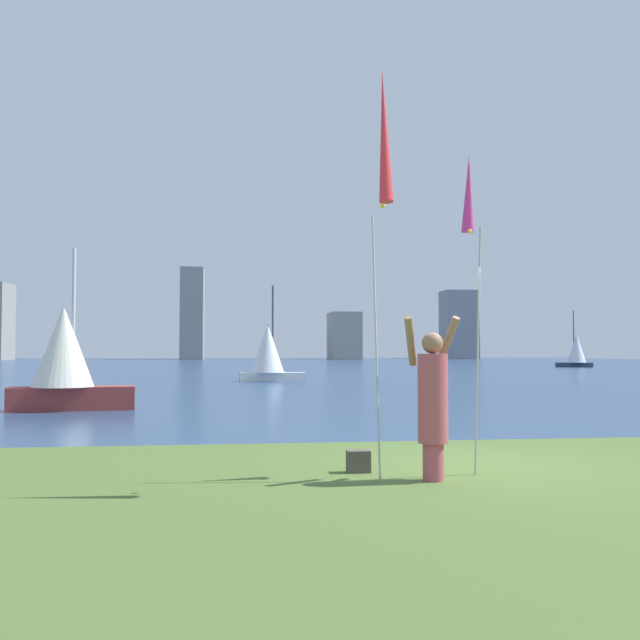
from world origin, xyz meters
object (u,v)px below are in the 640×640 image
(kite_flag_left, at_px, (384,144))
(bag, at_px, (358,461))
(sailboat_5, at_px, (66,359))
(person, at_px, (433,399))
(sailboat_0, at_px, (576,349))
(kite_flag_right, at_px, (469,204))
(sailboat_1, at_px, (269,353))

(kite_flag_left, height_order, bag, kite_flag_left)
(kite_flag_left, xyz_separation_m, sailboat_5, (-5.73, 10.75, -2.55))
(person, height_order, sailboat_0, sailboat_0)
(kite_flag_right, bearing_deg, sailboat_5, 124.81)
(kite_flag_left, bearing_deg, sailboat_1, 89.42)
(kite_flag_left, relative_size, sailboat_1, 1.03)
(kite_flag_right, height_order, sailboat_0, sailboat_0)
(sailboat_1, bearing_deg, sailboat_5, -110.96)
(kite_flag_left, distance_m, bag, 3.82)
(kite_flag_left, relative_size, sailboat_5, 1.16)
(person, relative_size, sailboat_0, 0.40)
(person, height_order, kite_flag_left, kite_flag_left)
(person, relative_size, sailboat_5, 0.47)
(kite_flag_left, relative_size, sailboat_0, 0.98)
(kite_flag_right, height_order, sailboat_1, sailboat_1)
(bag, height_order, sailboat_0, sailboat_0)
(person, bearing_deg, sailboat_5, 104.51)
(kite_flag_right, bearing_deg, bag, 172.28)
(kite_flag_right, relative_size, sailboat_1, 0.86)
(kite_flag_left, xyz_separation_m, kite_flag_right, (1.25, 0.73, -0.51))
(person, xyz_separation_m, sailboat_5, (-6.35, 10.50, 0.35))
(kite_flag_left, xyz_separation_m, bag, (-0.13, 0.91, -3.70))
(sailboat_1, bearing_deg, bag, -90.90)
(kite_flag_left, distance_m, sailboat_5, 12.45)
(kite_flag_left, xyz_separation_m, sailboat_1, (0.27, 26.40, -2.48))
(person, distance_m, sailboat_0, 57.05)
(sailboat_0, relative_size, sailboat_1, 1.06)
(sailboat_0, bearing_deg, kite_flag_right, -118.41)
(kite_flag_left, height_order, sailboat_0, sailboat_0)
(sailboat_0, distance_m, sailboat_5, 51.99)
(bag, bearing_deg, sailboat_1, 89.10)
(sailboat_5, bearing_deg, sailboat_1, 69.04)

